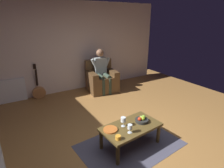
% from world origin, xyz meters
% --- Properties ---
extents(ground_plane, '(7.56, 7.56, 0.00)m').
position_xyz_m(ground_plane, '(0.00, 0.00, 0.00)').
color(ground_plane, olive).
extents(wall_back, '(6.23, 0.06, 2.57)m').
position_xyz_m(wall_back, '(0.00, -3.18, 1.29)').
color(wall_back, beige).
rests_on(wall_back, ground).
extents(rug, '(1.80, 1.29, 0.01)m').
position_xyz_m(rug, '(-0.01, -0.05, 0.00)').
color(rug, '#444353').
rests_on(rug, ground).
extents(armchair, '(0.90, 0.81, 0.93)m').
position_xyz_m(armchair, '(-0.82, -2.59, 0.33)').
color(armchair, brown).
rests_on(armchair, ground).
extents(person_seated, '(0.62, 0.64, 1.25)m').
position_xyz_m(person_seated, '(-0.82, -2.56, 0.67)').
color(person_seated, '#97A4A4').
rests_on(person_seated, ground).
extents(coffee_table, '(1.05, 0.64, 0.39)m').
position_xyz_m(coffee_table, '(-0.01, -0.05, 0.33)').
color(coffee_table, brown).
rests_on(coffee_table, ground).
extents(guitar, '(0.34, 0.27, 0.95)m').
position_xyz_m(guitar, '(0.93, -2.98, 0.21)').
color(guitar, '#B57644').
rests_on(guitar, ground).
extents(radiator, '(0.67, 0.06, 0.62)m').
position_xyz_m(radiator, '(1.56, -3.11, 0.31)').
color(radiator, white).
rests_on(radiator, ground).
extents(wine_glass_near, '(0.08, 0.08, 0.17)m').
position_xyz_m(wine_glass_near, '(0.11, -0.11, 0.51)').
color(wine_glass_near, silver).
rests_on(wine_glass_near, coffee_table).
extents(wine_glass_far, '(0.07, 0.07, 0.14)m').
position_xyz_m(wine_glass_far, '(0.12, 0.09, 0.49)').
color(wine_glass_far, silver).
rests_on(wine_glass_far, coffee_table).
extents(fruit_bowl, '(0.23, 0.23, 0.11)m').
position_xyz_m(fruit_bowl, '(-0.25, -0.06, 0.43)').
color(fruit_bowl, '#252625').
rests_on(fruit_bowl, coffee_table).
extents(decorative_dish, '(0.23, 0.23, 0.02)m').
position_xyz_m(decorative_dish, '(0.35, -0.12, 0.40)').
color(decorative_dish, '#B86127').
rests_on(decorative_dish, coffee_table).
extents(candle_jar, '(0.08, 0.08, 0.06)m').
position_xyz_m(candle_jar, '(0.37, 0.14, 0.42)').
color(candle_jar, orange).
rests_on(candle_jar, coffee_table).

